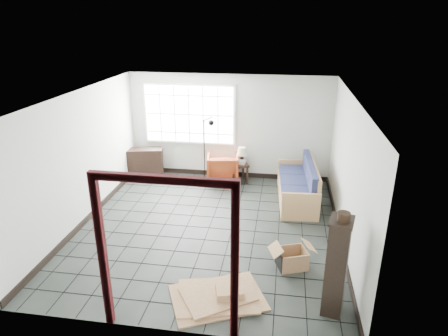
% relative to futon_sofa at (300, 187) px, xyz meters
% --- Properties ---
extents(ground, '(5.50, 5.50, 0.00)m').
position_rel_futon_sofa_xyz_m(ground, '(-1.76, -1.55, -0.33)').
color(ground, black).
rests_on(ground, ground).
extents(room_shell, '(5.02, 5.52, 2.61)m').
position_rel_futon_sofa_xyz_m(room_shell, '(-1.76, -1.53, 1.35)').
color(room_shell, beige).
rests_on(room_shell, ground).
extents(window_panel, '(2.32, 0.08, 1.52)m').
position_rel_futon_sofa_xyz_m(window_panel, '(-2.76, 1.15, 1.27)').
color(window_panel, silver).
rests_on(window_panel, ground).
extents(doorway_trim, '(1.80, 0.08, 2.20)m').
position_rel_futon_sofa_xyz_m(doorway_trim, '(-1.76, -4.25, 1.05)').
color(doorway_trim, '#3E0E11').
rests_on(doorway_trim, ground).
extents(futon_sofa, '(0.90, 2.08, 0.90)m').
position_rel_futon_sofa_xyz_m(futon_sofa, '(0.00, 0.00, 0.00)').
color(futon_sofa, tan).
rests_on(futon_sofa, ground).
extents(armchair, '(0.85, 0.81, 0.78)m').
position_rel_futon_sofa_xyz_m(armchair, '(-1.88, 0.85, 0.06)').
color(armchair, maroon).
rests_on(armchair, ground).
extents(side_table, '(0.58, 0.58, 0.49)m').
position_rel_futon_sofa_xyz_m(side_table, '(-1.48, 0.85, 0.08)').
color(side_table, black).
rests_on(side_table, ground).
extents(table_lamp, '(0.27, 0.27, 0.39)m').
position_rel_futon_sofa_xyz_m(table_lamp, '(-1.41, 0.92, 0.44)').
color(table_lamp, black).
rests_on(table_lamp, side_table).
extents(projector, '(0.30, 0.25, 0.10)m').
position_rel_futon_sofa_xyz_m(projector, '(-1.45, 0.86, 0.21)').
color(projector, silver).
rests_on(projector, side_table).
extents(floor_lamp, '(0.44, 0.38, 1.66)m').
position_rel_futon_sofa_xyz_m(floor_lamp, '(-2.23, 0.77, 0.56)').
color(floor_lamp, black).
rests_on(floor_lamp, ground).
extents(console_shelf, '(1.01, 0.59, 0.73)m').
position_rel_futon_sofa_xyz_m(console_shelf, '(-3.91, 0.85, 0.04)').
color(console_shelf, black).
rests_on(console_shelf, ground).
extents(tall_shelf, '(0.39, 0.45, 1.45)m').
position_rel_futon_sofa_xyz_m(tall_shelf, '(0.39, -3.58, 0.41)').
color(tall_shelf, black).
rests_on(tall_shelf, ground).
extents(pot, '(0.20, 0.20, 0.12)m').
position_rel_futon_sofa_xyz_m(pot, '(0.40, -3.61, 1.18)').
color(pot, black).
rests_on(pot, tall_shelf).
extents(open_box, '(0.83, 0.59, 0.42)m').
position_rel_futon_sofa_xyz_m(open_box, '(-0.17, -2.60, -0.17)').
color(open_box, olive).
rests_on(open_box, ground).
extents(cardboard_pile, '(1.59, 1.40, 0.19)m').
position_rel_futon_sofa_xyz_m(cardboard_pile, '(-1.22, -3.58, -0.28)').
color(cardboard_pile, olive).
rests_on(cardboard_pile, ground).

